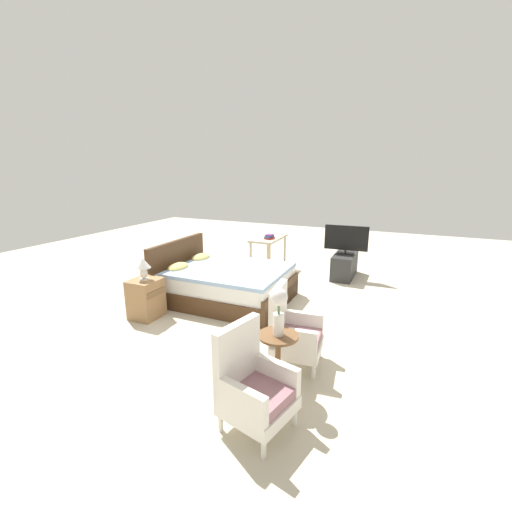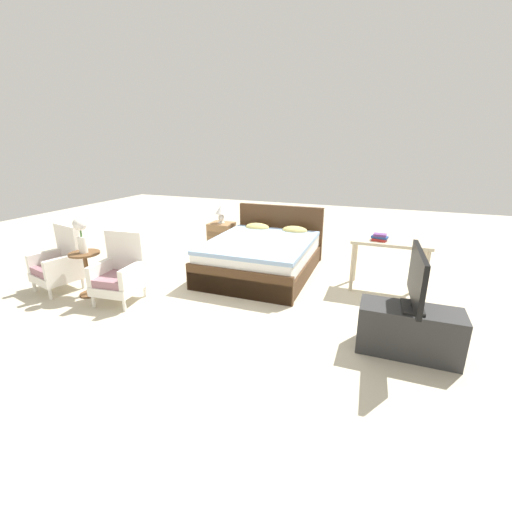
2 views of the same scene
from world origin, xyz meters
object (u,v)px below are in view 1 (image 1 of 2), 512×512
at_px(bed, 224,283).
at_px(side_table, 278,356).
at_px(nightstand, 146,298).
at_px(vanity_desk, 269,242).
at_px(flower_vase, 279,307).
at_px(armchair_by_window_right, 292,333).
at_px(table_lamp, 143,266).
at_px(armchair_by_window_left, 253,387).
at_px(tv_flatscreen, 346,239).
at_px(book_stack, 269,237).
at_px(tv_stand, 344,265).

relative_size(bed, side_table, 3.33).
height_order(nightstand, vanity_desk, vanity_desk).
bearing_deg(vanity_desk, flower_vase, -156.70).
distance_m(armchair_by_window_right, table_lamp, 2.46).
xyz_separation_m(side_table, nightstand, (0.85, 2.43, -0.09)).
bearing_deg(armchair_by_window_left, flower_vase, -2.88).
height_order(flower_vase, tv_flatscreen, flower_vase).
relative_size(armchair_by_window_right, vanity_desk, 0.88).
height_order(flower_vase, vanity_desk, flower_vase).
relative_size(armchair_by_window_left, book_stack, 3.96).
bearing_deg(vanity_desk, book_stack, -152.54).
distance_m(vanity_desk, book_stack, 0.23).
bearing_deg(armchair_by_window_right, table_lamp, 82.73).
bearing_deg(armchair_by_window_right, nightstand, 82.73).
bearing_deg(table_lamp, nightstand, -90.00).
height_order(tv_flatscreen, book_stack, tv_flatscreen).
bearing_deg(table_lamp, book_stack, -16.51).
xyz_separation_m(tv_flatscreen, book_stack, (-0.38, 1.53, -0.00)).
xyz_separation_m(armchair_by_window_right, vanity_desk, (3.31, 1.63, 0.26)).
distance_m(bed, tv_flatscreen, 2.74).
height_order(armchair_by_window_right, book_stack, armchair_by_window_right).
bearing_deg(tv_flatscreen, vanity_desk, 98.15).
distance_m(armchair_by_window_right, vanity_desk, 3.70).
height_order(vanity_desk, book_stack, book_stack).
xyz_separation_m(side_table, vanity_desk, (3.86, 1.66, 0.25)).
bearing_deg(book_stack, bed, 175.91).
distance_m(side_table, tv_flatscreen, 4.11).
bearing_deg(nightstand, side_table, -109.36).
xyz_separation_m(nightstand, tv_flatscreen, (3.24, -2.37, 0.50)).
bearing_deg(nightstand, armchair_by_window_left, -120.10).
bearing_deg(tv_stand, flower_vase, -179.19).
distance_m(armchair_by_window_left, nightstand, 2.78).
bearing_deg(book_stack, flower_vase, -156.88).
distance_m(tv_flatscreen, vanity_desk, 1.63).
distance_m(nightstand, tv_stand, 4.01).
height_order(tv_stand, tv_flatscreen, tv_flatscreen).
relative_size(nightstand, tv_flatscreen, 0.69).
xyz_separation_m(armchair_by_window_left, tv_stand, (4.63, 0.03, -0.13)).
xyz_separation_m(bed, side_table, (-1.96, -1.71, 0.09)).
bearing_deg(armchair_by_window_left, armchair_by_window_right, 0.08).
bearing_deg(tv_flatscreen, book_stack, 104.10).
distance_m(armchair_by_window_left, side_table, 0.54).
bearing_deg(flower_vase, book_stack, 23.12).
relative_size(table_lamp, vanity_desk, 0.32).
xyz_separation_m(table_lamp, tv_flatscreen, (3.24, -2.37, -0.02)).
xyz_separation_m(tv_stand, vanity_desk, (-0.23, 1.61, 0.39)).
relative_size(armchair_by_window_left, table_lamp, 2.79).
bearing_deg(side_table, armchair_by_window_right, 2.99).
relative_size(bed, flower_vase, 4.32).
distance_m(armchair_by_window_right, side_table, 0.55).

